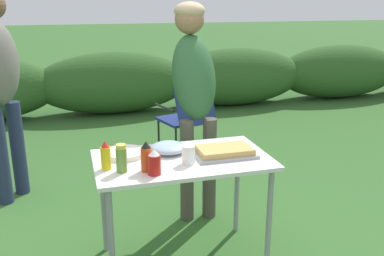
# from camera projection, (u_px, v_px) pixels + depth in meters

# --- Properties ---
(shrub_hedge) EXTENTS (14.40, 0.90, 0.94)m
(shrub_hedge) POSITION_uv_depth(u_px,v_px,m) (114.00, 83.00, 6.58)
(shrub_hedge) COLOR #2D5623
(shrub_hedge) RESTS_ON ground
(folding_table) EXTENTS (1.10, 0.64, 0.74)m
(folding_table) POSITION_uv_depth(u_px,v_px,m) (182.00, 169.00, 2.72)
(folding_table) COLOR silver
(folding_table) RESTS_ON ground
(food_tray) EXTENTS (0.38, 0.25, 0.06)m
(food_tray) POSITION_uv_depth(u_px,v_px,m) (225.00, 152.00, 2.73)
(food_tray) COLOR #9E9EA3
(food_tray) RESTS_ON folding_table
(plate_stack) EXTENTS (0.26, 0.26, 0.03)m
(plate_stack) POSITION_uv_depth(u_px,v_px,m) (125.00, 153.00, 2.73)
(plate_stack) COLOR white
(plate_stack) RESTS_ON folding_table
(mixing_bowl) EXTENTS (0.23, 0.23, 0.07)m
(mixing_bowl) POSITION_uv_depth(u_px,v_px,m) (169.00, 148.00, 2.78)
(mixing_bowl) COLOR #99B2CC
(mixing_bowl) RESTS_ON folding_table
(paper_cup_stack) EXTENTS (0.08, 0.08, 0.12)m
(paper_cup_stack) POSITION_uv_depth(u_px,v_px,m) (188.00, 155.00, 2.59)
(paper_cup_stack) COLOR white
(paper_cup_stack) RESTS_ON folding_table
(mustard_bottle) EXTENTS (0.06, 0.06, 0.17)m
(mustard_bottle) POSITION_uv_depth(u_px,v_px,m) (106.00, 156.00, 2.50)
(mustard_bottle) COLOR yellow
(mustard_bottle) RESTS_ON folding_table
(hot_sauce_bottle) EXTENTS (0.07, 0.07, 0.18)m
(hot_sauce_bottle) POSITION_uv_depth(u_px,v_px,m) (146.00, 157.00, 2.47)
(hot_sauce_bottle) COLOR #CC4214
(hot_sauce_bottle) RESTS_ON folding_table
(ketchup_bottle) EXTENTS (0.07, 0.07, 0.15)m
(ketchup_bottle) POSITION_uv_depth(u_px,v_px,m) (154.00, 163.00, 2.42)
(ketchup_bottle) COLOR red
(ketchup_bottle) RESTS_ON folding_table
(relish_jar) EXTENTS (0.06, 0.06, 0.17)m
(relish_jar) POSITION_uv_depth(u_px,v_px,m) (121.00, 159.00, 2.46)
(relish_jar) COLOR olive
(relish_jar) RESTS_ON folding_table
(standing_person_with_beanie) EXTENTS (0.34, 0.48, 1.69)m
(standing_person_with_beanie) POSITION_uv_depth(u_px,v_px,m) (194.00, 84.00, 3.29)
(standing_person_with_beanie) COLOR #4C473D
(standing_person_with_beanie) RESTS_ON ground
(standing_person_in_navy_coat) EXTENTS (0.45, 0.48, 1.78)m
(standing_person_in_navy_coat) POSITION_uv_depth(u_px,v_px,m) (0.00, 79.00, 3.52)
(standing_person_in_navy_coat) COLOR #232D4C
(standing_person_in_navy_coat) RESTS_ON ground
(camp_chair_green_behind_table) EXTENTS (0.61, 0.70, 0.83)m
(camp_chair_green_behind_table) POSITION_uv_depth(u_px,v_px,m) (187.00, 115.00, 4.76)
(camp_chair_green_behind_table) COLOR navy
(camp_chair_green_behind_table) RESTS_ON ground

